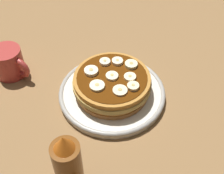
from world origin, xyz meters
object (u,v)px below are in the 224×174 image
at_px(plate, 112,93).
at_px(banana_slice_4, 120,91).
at_px(banana_slice_6, 105,62).
at_px(banana_slice_2, 117,62).
at_px(banana_slice_7, 97,86).
at_px(coffee_mug, 9,62).
at_px(banana_slice_5, 130,77).
at_px(banana_slice_1, 91,71).
at_px(banana_slice_3, 131,65).
at_px(banana_slice_0, 113,76).
at_px(banana_slice_8, 133,86).
at_px(syrup_bottle, 68,164).
at_px(pancake_stack, 112,85).

xyz_separation_m(plate, banana_slice_4, (0.04, -0.03, 0.06)).
bearing_deg(plate, banana_slice_4, -38.26).
distance_m(banana_slice_4, banana_slice_6, 0.10).
height_order(banana_slice_2, banana_slice_6, same).
xyz_separation_m(banana_slice_7, coffee_mug, (-0.25, -0.02, -0.03)).
relative_size(banana_slice_5, banana_slice_6, 1.07).
xyz_separation_m(banana_slice_1, banana_slice_3, (0.07, 0.07, -0.00)).
bearing_deg(banana_slice_7, banana_slice_0, 72.39).
xyz_separation_m(banana_slice_3, banana_slice_8, (0.04, -0.06, 0.00)).
bearing_deg(banana_slice_4, banana_slice_3, 101.60).
height_order(banana_slice_5, banana_slice_7, same).
xyz_separation_m(banana_slice_1, banana_slice_4, (0.09, -0.02, -0.00)).
xyz_separation_m(banana_slice_0, banana_slice_4, (0.04, -0.03, -0.00)).
distance_m(banana_slice_3, banana_slice_7, 0.11).
bearing_deg(banana_slice_3, banana_slice_7, -108.28).
xyz_separation_m(banana_slice_8, syrup_bottle, (-0.01, -0.23, -0.00)).
bearing_deg(banana_slice_7, syrup_bottle, -73.32).
relative_size(banana_slice_7, banana_slice_8, 1.26).
relative_size(banana_slice_8, coffee_mug, 0.25).
relative_size(plate, banana_slice_3, 8.52).
bearing_deg(banana_slice_0, banana_slice_7, -107.61).
height_order(banana_slice_0, banana_slice_1, banana_slice_1).
bearing_deg(coffee_mug, syrup_bottle, -28.70).
bearing_deg(banana_slice_1, pancake_stack, 10.21).
bearing_deg(pancake_stack, banana_slice_4, -36.68).
xyz_separation_m(banana_slice_5, banana_slice_7, (-0.05, -0.06, 0.00)).
bearing_deg(banana_slice_8, syrup_bottle, -93.34).
xyz_separation_m(banana_slice_0, coffee_mug, (-0.27, -0.06, -0.03)).
height_order(banana_slice_1, banana_slice_5, banana_slice_1).
xyz_separation_m(banana_slice_2, coffee_mug, (-0.25, -0.11, -0.03)).
bearing_deg(banana_slice_8, banana_slice_5, 130.92).
xyz_separation_m(banana_slice_4, banana_slice_6, (-0.08, 0.06, 0.00)).
bearing_deg(plate, banana_slice_5, 25.63).
distance_m(pancake_stack, banana_slice_2, 0.06).
height_order(banana_slice_2, banana_slice_7, banana_slice_2).
relative_size(plate, banana_slice_5, 9.21).
xyz_separation_m(pancake_stack, banana_slice_8, (0.06, -0.00, 0.03)).
height_order(banana_slice_0, banana_slice_6, banana_slice_6).
height_order(banana_slice_3, banana_slice_4, banana_slice_3).
distance_m(banana_slice_2, banana_slice_6, 0.03).
relative_size(banana_slice_1, banana_slice_5, 1.18).
bearing_deg(syrup_bottle, banana_slice_5, 91.53).
bearing_deg(banana_slice_8, banana_slice_1, -176.96).
xyz_separation_m(banana_slice_3, banana_slice_6, (-0.06, -0.02, -0.00)).
xyz_separation_m(banana_slice_2, banana_slice_5, (0.05, -0.03, -0.00)).
distance_m(banana_slice_3, banana_slice_6, 0.06).
bearing_deg(banana_slice_6, banana_slice_5, -11.12).
bearing_deg(coffee_mug, banana_slice_8, 10.24).
height_order(banana_slice_4, banana_slice_7, banana_slice_7).
relative_size(banana_slice_2, banana_slice_5, 0.96).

